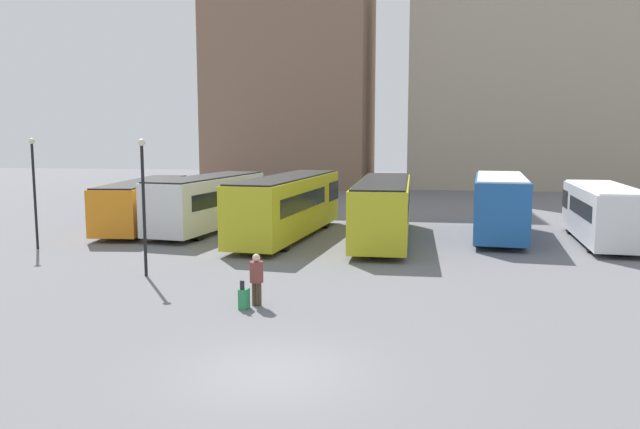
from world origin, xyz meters
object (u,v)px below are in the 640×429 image
bus_0 (145,202)px  lamp_post_1 (143,196)px  bus_1 (209,201)px  bus_3 (383,207)px  bus_4 (500,204)px  bus_2 (288,204)px  bus_5 (604,212)px  suitcase (244,299)px  lamp_post_0 (34,184)px  traveler (257,275)px

bus_0 → lamp_post_1: lamp_post_1 is taller
bus_1 → bus_3: bus_3 is taller
bus_1 → bus_3: (9.99, -1.60, 0.01)m
bus_4 → bus_1: bearing=95.8°
bus_0 → bus_2: bus_2 is taller
bus_5 → suitcase: size_ratio=10.03×
bus_4 → lamp_post_0: (-22.30, -6.86, 1.35)m
bus_1 → suitcase: bus_1 is taller
traveler → lamp_post_0: lamp_post_0 is taller
bus_3 → lamp_post_0: 17.12m
bus_2 → lamp_post_0: size_ratio=2.35×
bus_2 → lamp_post_1: (-3.55, -9.93, 1.35)m
bus_3 → lamp_post_0: lamp_post_0 is taller
bus_1 → suitcase: size_ratio=11.20×
bus_0 → bus_2: bearing=-108.0°
bus_5 → lamp_post_1: lamp_post_1 is taller
traveler → suitcase: (-0.30, -0.42, -0.67)m
traveler → bus_1: bearing=31.4°
suitcase → lamp_post_1: size_ratio=0.18×
bus_2 → suitcase: bearing=-167.8°
bus_0 → bus_2: 9.16m
bus_5 → lamp_post_1: bearing=122.3°
bus_2 → traveler: 13.48m
bus_1 → lamp_post_1: 11.68m
bus_4 → lamp_post_1: 18.70m
suitcase → lamp_post_1: (-5.01, 3.83, 2.81)m
traveler → suitcase: size_ratio=1.81×
lamp_post_1 → bus_4: bearing=38.3°
bus_4 → bus_5: (4.96, -0.89, -0.21)m
traveler → lamp_post_0: size_ratio=0.32×
bus_1 → bus_4: 16.04m
lamp_post_0 → bus_5: bearing=12.3°
bus_0 → bus_2: (8.96, -1.89, 0.27)m
bus_0 → traveler: bus_0 is taller
bus_2 → lamp_post_1: bearing=166.4°
bus_0 → traveler: size_ratio=6.43×
bus_3 → lamp_post_1: 13.19m
lamp_post_0 → lamp_post_1: lamp_post_1 is taller
suitcase → lamp_post_1: lamp_post_1 is taller
lamp_post_0 → bus_0: bearing=72.5°
bus_4 → bus_5: bearing=-94.6°
bus_5 → bus_4: bearing=83.5°
bus_2 → bus_4: size_ratio=1.33×
bus_4 → lamp_post_1: bearing=133.9°
bus_2 → suitcase: (1.45, -13.75, -1.46)m
bus_0 → suitcase: bus_0 is taller
bus_5 → lamp_post_0: 27.95m
traveler → suitcase: traveler is taller
suitcase → bus_5: bearing=-38.1°
bus_1 → bus_3: bearing=-90.4°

